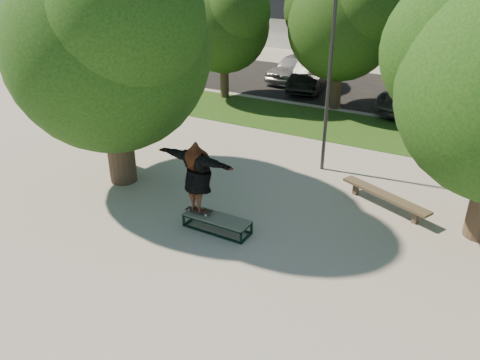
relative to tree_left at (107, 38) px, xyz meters
The scene contains 16 objects.
ground 6.26m from the tree_left, 14.31° to the right, with size 120.00×120.00×0.00m, color gray.
grass_strip 10.87m from the tree_left, 57.80° to the left, with size 30.00×4.00×0.02m, color #163F12.
asphalt_strip 16.13m from the tree_left, 73.93° to the left, with size 40.00×8.00×0.01m, color black.
tree_left is the anchor object (origin of this frame).
bg_tree_left 10.26m from the tree_left, 102.86° to the left, with size 5.28×4.51×5.77m.
bg_tree_mid 11.45m from the tree_left, 73.68° to the left, with size 5.76×4.92×6.24m.
bg_tree_right 13.66m from the tree_left, 50.20° to the left, with size 5.04×4.31×5.43m.
lamppost 6.70m from the tree_left, 36.42° to the left, with size 0.25×0.15×6.11m.
grind_box 6.14m from the tree_left, 15.29° to the right, with size 1.80×0.60×0.38m.
skater_rig 4.94m from the tree_left, 17.46° to the right, with size 2.42×0.87×2.01m.
bystander 3.67m from the tree_left, 140.47° to the left, with size 0.68×0.44×1.85m, color #1B5A69.
bench 9.06m from the tree_left, 15.78° to the left, with size 2.74×1.52×0.44m.
car_silver_a 15.30m from the tree_left, 92.07° to the left, with size 1.78×4.43×1.51m, color #ACABB0.
car_dark 14.01m from the tree_left, 85.68° to the left, with size 1.54×4.42×1.46m, color black.
car_grey 14.61m from the tree_left, 61.30° to the left, with size 2.52×5.46×1.52m, color #58575C.
car_silver_b 16.34m from the tree_left, 64.51° to the left, with size 1.81×4.45×1.29m, color #A4A4A9.
Camera 1 is at (5.72, -8.93, 6.51)m, focal length 35.00 mm.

